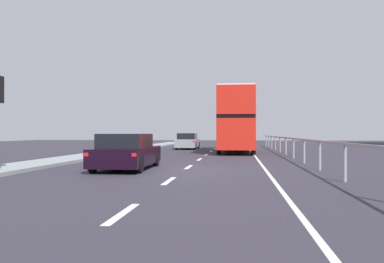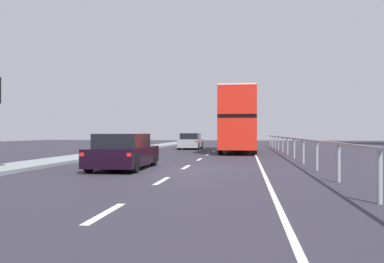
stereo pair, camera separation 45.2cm
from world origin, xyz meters
TOP-DOWN VIEW (x-y plane):
  - ground_plane at (0.00, 0.00)m, footprint 74.53×120.00m
  - near_sidewalk_kerb at (-6.54, 0.00)m, footprint 2.09×80.00m
  - lane_paint_markings at (1.99, 8.74)m, footprint 3.21×46.00m
  - bridge_side_railing at (5.08, 9.00)m, footprint 0.10×42.00m
  - double_decker_bus_red at (1.91, 14.45)m, footprint 2.48×10.67m
  - hatchback_car_near at (-2.28, -0.06)m, footprint 1.95×4.45m
  - sedan_car_ahead at (-2.30, 19.08)m, footprint 1.78×4.16m

SIDE VIEW (x-z plane):
  - ground_plane at x=0.00m, z-range -0.10..0.00m
  - lane_paint_markings at x=1.99m, z-range 0.00..0.01m
  - near_sidewalk_kerb at x=-6.54m, z-range 0.00..0.14m
  - hatchback_car_near at x=-2.28m, z-range -0.02..1.35m
  - sedan_car_ahead at x=-2.30m, z-range -0.02..1.36m
  - bridge_side_railing at x=5.08m, z-range 0.35..1.48m
  - double_decker_bus_red at x=1.91m, z-range 0.15..4.60m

